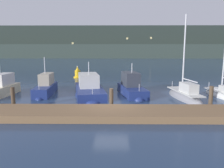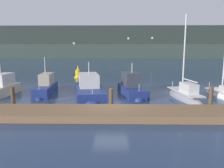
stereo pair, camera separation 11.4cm
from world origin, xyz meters
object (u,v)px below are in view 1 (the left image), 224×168
object	(u,v)px
channel_buoy	(78,74)
sailboat_berth_6	(185,97)
motorboat_berth_3	(46,90)
motorboat_berth_4	(89,91)
motorboat_berth_5	(132,91)
motorboat_berth_2	(2,92)
sailboat_berth_7	(224,96)

from	to	relation	value
channel_buoy	sailboat_berth_6	bearing A→B (deg)	-49.39
motorboat_berth_3	motorboat_berth_4	xyz separation A→B (m)	(4.12, -0.24, -0.03)
motorboat_berth_3	motorboat_berth_5	size ratio (longest dim) A/B	0.91
motorboat_berth_2	motorboat_berth_4	world-z (taller)	motorboat_berth_4
motorboat_berth_2	motorboat_berth_4	bearing A→B (deg)	3.79
motorboat_berth_5	motorboat_berth_4	bearing A→B (deg)	-178.45
sailboat_berth_6	channel_buoy	bearing A→B (deg)	130.61
motorboat_berth_4	motorboat_berth_3	bearing A→B (deg)	176.60
motorboat_berth_5	sailboat_berth_6	world-z (taller)	sailboat_berth_6
motorboat_berth_4	channel_buoy	xyz separation A→B (m)	(-3.04, 11.66, 0.29)
motorboat_berth_3	sailboat_berth_7	bearing A→B (deg)	-4.14
sailboat_berth_7	channel_buoy	bearing A→B (deg)	140.25
motorboat_berth_3	motorboat_berth_4	world-z (taller)	motorboat_berth_3
sailboat_berth_6	motorboat_berth_5	bearing A→B (deg)	158.43
motorboat_berth_3	channel_buoy	size ratio (longest dim) A/B	3.06
sailboat_berth_7	motorboat_berth_5	bearing A→B (deg)	172.73
motorboat_berth_3	channel_buoy	xyz separation A→B (m)	(1.08, 11.42, 0.25)
sailboat_berth_6	sailboat_berth_7	size ratio (longest dim) A/B	1.07
motorboat_berth_2	motorboat_berth_3	bearing A→B (deg)	11.41
motorboat_berth_3	sailboat_berth_6	world-z (taller)	sailboat_berth_6
motorboat_berth_2	sailboat_berth_6	size ratio (longest dim) A/B	0.63
sailboat_berth_7	channel_buoy	size ratio (longest dim) A/B	4.23
motorboat_berth_3	motorboat_berth_4	bearing A→B (deg)	-3.40
motorboat_berth_2	sailboat_berth_7	xyz separation A→B (m)	(20.04, -0.40, -0.24)
sailboat_berth_6	motorboat_berth_3	bearing A→B (deg)	171.46
motorboat_berth_4	sailboat_berth_6	xyz separation A→B (m)	(8.36, -1.63, -0.18)
motorboat_berth_2	motorboat_berth_4	xyz separation A→B (m)	(7.94, 0.53, -0.01)
motorboat_berth_4	sailboat_berth_6	world-z (taller)	sailboat_berth_6
sailboat_berth_7	channel_buoy	distance (m)	19.69
motorboat_berth_2	sailboat_berth_7	size ratio (longest dim) A/B	0.68
motorboat_berth_3	sailboat_berth_7	distance (m)	16.27
channel_buoy	motorboat_berth_5	bearing A→B (deg)	-58.78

